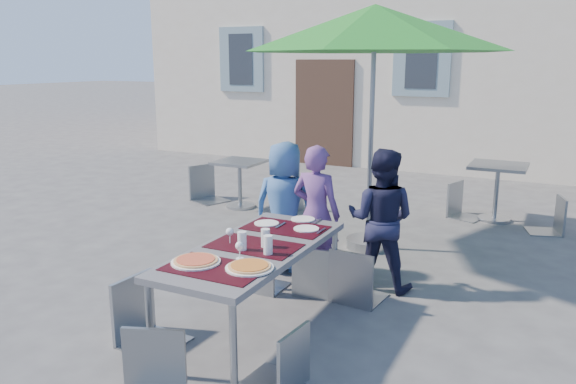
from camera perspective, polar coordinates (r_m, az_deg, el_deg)
The scene contains 22 objects.
ground at distance 4.86m, azimuth -9.59°, elevation -13.53°, with size 90.00×90.00×0.00m, color #434346.
dining_table at distance 4.45m, azimuth -3.46°, elevation -6.16°, with size 0.80×1.85×0.76m.
pizza_near_left at distance 4.11m, azimuth -9.35°, elevation -6.92°, with size 0.36×0.36×0.03m.
pizza_near_right at distance 3.95m, azimuth -3.93°, elevation -7.58°, with size 0.34×0.34×0.03m.
glassware at distance 4.30m, azimuth -3.52°, elevation -4.99°, with size 0.46×0.38×0.15m.
place_settings at distance 4.99m, azimuth 0.44°, elevation -3.23°, with size 0.65×0.49×0.01m.
child_0 at distance 5.84m, azimuth -0.34°, elevation -1.52°, with size 0.67×0.44×1.37m, color #385F9A.
child_1 at distance 5.56m, azimuth 2.88°, elevation -2.25°, with size 0.50×0.33×1.38m, color #673D7E.
child_2 at distance 5.45m, azimuth 9.42°, elevation -2.78°, with size 0.67×0.39×1.38m, color #171832.
chair_0 at distance 5.35m, azimuth -2.83°, elevation -4.93°, with size 0.39×0.40×0.88m.
chair_1 at distance 5.25m, azimuth 2.90°, elevation -4.93°, with size 0.45×0.46×0.92m.
chair_2 at distance 5.10m, azimuth 6.97°, elevation -5.17°, with size 0.47×0.48×0.98m.
chair_3 at distance 4.52m, azimuth -14.76°, elevation -7.83°, with size 0.47×0.47×0.99m.
chair_4 at distance 3.81m, azimuth -0.56°, elevation -13.02°, with size 0.42×0.41×0.84m.
chair_5 at distance 3.68m, azimuth -14.18°, elevation -13.23°, with size 0.54×0.54×0.95m.
patio_umbrella at distance 6.44m, azimuth 8.80°, elevation 15.97°, with size 2.91×2.91×2.77m.
cafe_table_0 at distance 8.46m, azimuth -4.92°, elevation 1.60°, with size 0.67×0.67×0.72m.
bg_chair_l_0 at distance 8.95m, azimuth -8.42°, elevation 3.11°, with size 0.61×0.61×1.06m.
bg_chair_r_0 at distance 8.23m, azimuth 0.20°, elevation 1.36°, with size 0.48×0.48×0.84m.
cafe_table_1 at distance 8.22m, azimuth 20.49°, elevation 1.04°, with size 0.74×0.74×0.79m.
bg_chair_l_1 at distance 8.27m, azimuth 17.33°, elevation 1.27°, with size 0.53×0.53×0.94m.
bg_chair_r_1 at distance 7.92m, azimuth 25.48°, elevation -0.11°, with size 0.50×0.50×0.90m.
Camera 1 is at (2.61, -3.48, 2.17)m, focal length 35.00 mm.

